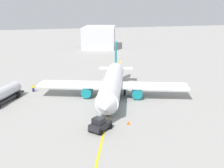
{
  "coord_description": "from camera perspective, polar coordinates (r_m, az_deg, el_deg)",
  "views": [
    {
      "loc": [
        51.04,
        -16.72,
        18.04
      ],
      "look_at": [
        0.0,
        0.0,
        3.0
      ],
      "focal_mm": 43.55,
      "sensor_mm": 36.0,
      "label": 1
    }
  ],
  "objects": [
    {
      "name": "ground_plane",
      "position": [
        56.66,
        0.0,
        -2.92
      ],
      "size": [
        400.0,
        400.0,
        0.0
      ],
      "primitive_type": "plane",
      "color": "#9E9B96"
    },
    {
      "name": "airplane",
      "position": [
        56.26,
        0.03,
        -0.06
      ],
      "size": [
        30.32,
        30.75,
        9.99
      ],
      "color": "white",
      "rests_on": "ground"
    },
    {
      "name": "fuel_tanker",
      "position": [
        57.78,
        -21.8,
        -1.91
      ],
      "size": [
        10.48,
        7.55,
        3.15
      ],
      "color": "#2D2D33",
      "rests_on": "ground"
    },
    {
      "name": "pushback_tug",
      "position": [
        41.66,
        -2.54,
        -8.51
      ],
      "size": [
        3.92,
        4.09,
        2.2
      ],
      "color": "#232328",
      "rests_on": "ground"
    },
    {
      "name": "refueling_worker",
      "position": [
        63.08,
        -16.2,
        -0.84
      ],
      "size": [
        0.48,
        0.6,
        1.71
      ],
      "color": "navy",
      "rests_on": "ground"
    },
    {
      "name": "safety_cone_nose",
      "position": [
        44.07,
        3.47,
        -8.12
      ],
      "size": [
        0.55,
        0.55,
        0.61
      ],
      "primitive_type": "cone",
      "color": "#F2590F",
      "rests_on": "ground"
    },
    {
      "name": "distant_hangar",
      "position": [
        131.67,
        -2.66,
        9.87
      ],
      "size": [
        28.17,
        22.04,
        9.67
      ],
      "color": "silver",
      "rests_on": "ground"
    },
    {
      "name": "taxi_line_marking",
      "position": [
        56.66,
        0.0,
        -2.92
      ],
      "size": [
        78.77,
        32.69,
        0.01
      ],
      "primitive_type": "cube",
      "rotation": [
        0.0,
        0.0,
        -0.39
      ],
      "color": "yellow",
      "rests_on": "ground"
    }
  ]
}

